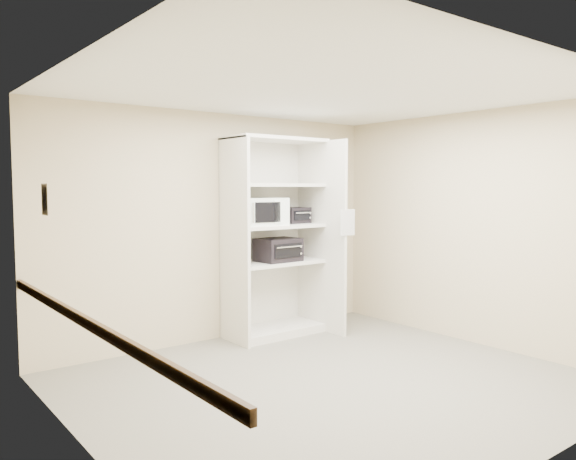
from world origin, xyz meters
TOP-DOWN VIEW (x-y plane):
  - floor at (0.00, 0.00)m, footprint 4.50×4.00m
  - ceiling at (0.00, 0.00)m, footprint 4.50×4.00m
  - wall_back at (0.00, 2.00)m, footprint 4.50×0.02m
  - wall_front at (0.00, -2.00)m, footprint 4.50×0.02m
  - wall_left at (-2.25, 0.00)m, footprint 0.02×4.00m
  - wall_right at (2.25, 0.00)m, footprint 0.02×4.00m
  - shelving_unit at (0.67, 1.70)m, footprint 1.24×0.92m
  - microwave at (0.40, 1.68)m, footprint 0.58×0.46m
  - toaster_oven_upper at (0.96, 1.75)m, footprint 0.37×0.30m
  - toaster_oven_lower at (0.63, 1.66)m, footprint 0.52×0.40m
  - paper_sign at (1.24, 1.07)m, footprint 0.24×0.02m
  - chair_rail at (-2.23, 0.00)m, footprint 0.04×3.98m
  - wall_poster at (-2.24, 0.94)m, footprint 0.01×0.18m

SIDE VIEW (x-z plane):
  - floor at x=0.00m, z-range -0.01..0.01m
  - chair_rail at x=-2.23m, z-range 0.86..0.94m
  - toaster_oven_lower at x=0.63m, z-range 0.92..1.20m
  - shelving_unit at x=0.67m, z-range -0.08..2.34m
  - wall_back at x=0.00m, z-range 0.00..2.70m
  - wall_front at x=0.00m, z-range 0.00..2.70m
  - wall_left at x=-2.25m, z-range 0.00..2.70m
  - wall_right at x=2.25m, z-range 0.00..2.70m
  - paper_sign at x=1.24m, z-range 1.25..1.55m
  - toaster_oven_upper at x=0.96m, z-range 1.37..1.57m
  - microwave at x=0.40m, z-range 1.37..1.70m
  - wall_poster at x=-2.24m, z-range 1.60..1.85m
  - ceiling at x=0.00m, z-range 2.70..2.71m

